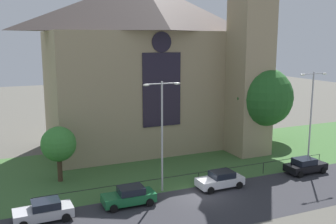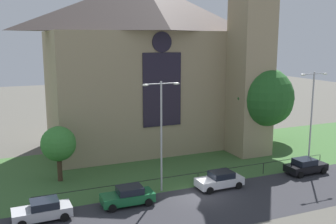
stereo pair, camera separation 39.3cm
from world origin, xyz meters
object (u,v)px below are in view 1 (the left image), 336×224
tree_right_near (263,97)px  parked_car_white (220,180)px  tree_left_near (59,144)px  parked_car_green (129,196)px  streetlamp_far (311,109)px  church_building (150,63)px  tree_right_far (269,102)px  parked_car_silver (44,211)px  streetlamp_near (162,124)px  parked_car_black (305,166)px

tree_right_near → parked_car_white: tree_right_near is taller
tree_left_near → parked_car_green: tree_left_near is taller
tree_right_near → parked_car_white: size_ratio=2.37×
tree_left_near → streetlamp_far: (24.32, -6.00, 2.58)m
church_building → parked_car_green: (-8.00, -15.90, -9.53)m
church_building → tree_right_far: (15.44, -3.19, -5.33)m
tree_right_far → tree_left_near: tree_right_far is taller
tree_right_near → parked_car_silver: bearing=-162.6°
parked_car_white → church_building: bearing=-88.7°
tree_right_far → parked_car_green: size_ratio=1.86×
church_building → tree_right_far: church_building is taller
streetlamp_near → parked_car_black: 15.79m
tree_left_near → parked_car_black: size_ratio=1.23×
tree_right_far → parked_car_white: tree_right_far is taller
parked_car_silver → parked_car_white: size_ratio=1.00×
church_building → parked_car_white: church_building is taller
parked_car_green → parked_car_white: same height
streetlamp_far → parked_car_white: size_ratio=2.34×
tree_right_far → parked_car_black: tree_right_far is taller
tree_right_far → parked_car_silver: (-30.02, -12.81, -4.20)m
tree_left_near → parked_car_white: bearing=-30.0°
tree_right_near → church_building: bearing=142.5°
tree_right_near → tree_left_near: bearing=-179.8°
church_building → tree_right_near: bearing=-37.5°
tree_left_near → parked_car_white: (12.88, -7.42, -2.82)m
tree_right_far → streetlamp_far: (-3.39, -11.01, 1.20)m
parked_car_silver → parked_car_black: 24.98m
streetlamp_near → parked_car_green: streetlamp_near is taller
tree_left_near → parked_car_black: 24.01m
church_building → tree_left_near: church_building is taller
parked_car_white → streetlamp_far: bearing=-173.9°
church_building → tree_right_near: church_building is taller
tree_left_near → parked_car_black: bearing=-18.1°
tree_right_far → streetlamp_far: 11.58m
parked_car_silver → parked_car_white: bearing=-179.7°
tree_right_far → parked_car_silver: 32.91m
church_building → streetlamp_far: bearing=-49.7°
church_building → tree_left_near: size_ratio=4.98×
church_building → parked_car_silver: (-14.58, -16.01, -9.53)m
tree_right_near → parked_car_green: 20.99m
church_building → streetlamp_near: bearing=-107.3°
streetlamp_near → parked_car_black: streetlamp_near is taller
streetlamp_near → parked_car_silver: size_ratio=2.28×
tree_right_far → streetlamp_near: bearing=-151.0°
tree_right_far → streetlamp_far: bearing=-107.1°
tree_right_near → parked_car_green: size_ratio=2.37×
parked_car_silver → parked_car_green: same height
parked_car_black → parked_car_green: bearing=-180.0°
church_building → parked_car_silver: size_ratio=6.14×
parked_car_green → parked_car_white: 8.62m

